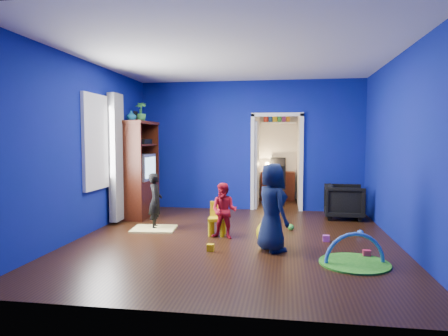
# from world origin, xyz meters

# --- Properties ---
(floor) EXTENTS (5.00, 5.50, 0.01)m
(floor) POSITION_xyz_m (0.00, 0.00, 0.00)
(floor) COLOR black
(floor) RESTS_ON ground
(ceiling) EXTENTS (5.00, 5.50, 0.01)m
(ceiling) POSITION_xyz_m (0.00, 0.00, 2.90)
(ceiling) COLOR white
(ceiling) RESTS_ON wall_back
(wall_back) EXTENTS (5.00, 0.02, 2.90)m
(wall_back) POSITION_xyz_m (0.00, 2.75, 1.45)
(wall_back) COLOR navy
(wall_back) RESTS_ON floor
(wall_front) EXTENTS (5.00, 0.02, 2.90)m
(wall_front) POSITION_xyz_m (0.00, -2.75, 1.45)
(wall_front) COLOR navy
(wall_front) RESTS_ON floor
(wall_left) EXTENTS (0.02, 5.50, 2.90)m
(wall_left) POSITION_xyz_m (-2.50, 0.00, 1.45)
(wall_left) COLOR navy
(wall_left) RESTS_ON floor
(wall_right) EXTENTS (0.02, 5.50, 2.90)m
(wall_right) POSITION_xyz_m (2.50, 0.00, 1.45)
(wall_right) COLOR navy
(wall_right) RESTS_ON floor
(alcove) EXTENTS (1.00, 1.75, 2.50)m
(alcove) POSITION_xyz_m (0.60, 3.62, 1.25)
(alcove) COLOR silver
(alcove) RESTS_ON floor
(armchair) EXTENTS (0.79, 0.77, 0.69)m
(armchair) POSITION_xyz_m (1.97, 2.00, 0.34)
(armchair) COLOR black
(armchair) RESTS_ON floor
(child_black) EXTENTS (0.32, 0.41, 1.00)m
(child_black) POSITION_xyz_m (-1.50, 0.56, 0.50)
(child_black) COLOR black
(child_black) RESTS_ON floor
(child_navy) EXTENTS (0.66, 0.74, 1.26)m
(child_navy) POSITION_xyz_m (0.61, -0.55, 0.63)
(child_navy) COLOR #0F1138
(child_navy) RESTS_ON floor
(toddler_red) EXTENTS (0.49, 0.41, 0.90)m
(toddler_red) POSITION_xyz_m (-0.18, 0.04, 0.45)
(toddler_red) COLOR red
(toddler_red) RESTS_ON floor
(vase) EXTENTS (0.20, 0.20, 0.20)m
(vase) POSITION_xyz_m (-2.22, 1.29, 2.06)
(vase) COLOR #0D626D
(vase) RESTS_ON tv_armoire
(potted_plant) EXTENTS (0.27, 0.27, 0.41)m
(potted_plant) POSITION_xyz_m (-2.22, 1.81, 2.17)
(potted_plant) COLOR #308438
(potted_plant) RESTS_ON tv_armoire
(tv_armoire) EXTENTS (0.58, 1.14, 1.96)m
(tv_armoire) POSITION_xyz_m (-2.22, 1.59, 0.98)
(tv_armoire) COLOR #3D110A
(tv_armoire) RESTS_ON floor
(crt_tv) EXTENTS (0.46, 0.70, 0.54)m
(crt_tv) POSITION_xyz_m (-2.18, 1.59, 1.02)
(crt_tv) COLOR silver
(crt_tv) RESTS_ON tv_armoire
(yellow_blanket) EXTENTS (0.81, 0.67, 0.03)m
(yellow_blanket) POSITION_xyz_m (-1.50, 0.46, 0.01)
(yellow_blanket) COLOR #F2E07A
(yellow_blanket) RESTS_ON floor
(hopper_ball) EXTENTS (0.39, 0.39, 0.39)m
(hopper_ball) POSITION_xyz_m (0.56, -0.30, 0.19)
(hopper_ball) COLOR yellow
(hopper_ball) RESTS_ON floor
(kid_chair) EXTENTS (0.30, 0.30, 0.50)m
(kid_chair) POSITION_xyz_m (-0.33, 0.24, 0.25)
(kid_chair) COLOR yellow
(kid_chair) RESTS_ON floor
(play_mat) EXTENTS (0.89, 0.89, 0.02)m
(play_mat) POSITION_xyz_m (1.68, -1.02, 0.01)
(play_mat) COLOR #429221
(play_mat) RESTS_ON floor
(toy_arch) EXTENTS (0.79, 0.21, 0.80)m
(toy_arch) POSITION_xyz_m (1.68, -1.02, 0.02)
(toy_arch) COLOR #3F8CD8
(toy_arch) RESTS_ON floor
(window_left) EXTENTS (0.03, 0.95, 1.55)m
(window_left) POSITION_xyz_m (-2.48, 0.35, 1.55)
(window_left) COLOR white
(window_left) RESTS_ON wall_left
(curtain) EXTENTS (0.14, 0.42, 2.40)m
(curtain) POSITION_xyz_m (-2.37, 0.90, 1.25)
(curtain) COLOR slate
(curtain) RESTS_ON floor
(doorway) EXTENTS (1.16, 0.10, 2.10)m
(doorway) POSITION_xyz_m (0.60, 2.75, 1.05)
(doorway) COLOR white
(doorway) RESTS_ON floor
(study_desk) EXTENTS (0.88, 0.44, 0.75)m
(study_desk) POSITION_xyz_m (0.60, 4.26, 0.38)
(study_desk) COLOR #3D140A
(study_desk) RESTS_ON floor
(desk_monitor) EXTENTS (0.40, 0.05, 0.32)m
(desk_monitor) POSITION_xyz_m (0.60, 4.38, 0.95)
(desk_monitor) COLOR black
(desk_monitor) RESTS_ON study_desk
(desk_lamp) EXTENTS (0.14, 0.14, 0.14)m
(desk_lamp) POSITION_xyz_m (0.32, 4.32, 0.93)
(desk_lamp) COLOR #FFD88C
(desk_lamp) RESTS_ON study_desk
(folding_chair) EXTENTS (0.40, 0.40, 0.92)m
(folding_chair) POSITION_xyz_m (0.60, 3.30, 0.46)
(folding_chair) COLOR black
(folding_chair) RESTS_ON floor
(book_shelf) EXTENTS (0.88, 0.24, 0.04)m
(book_shelf) POSITION_xyz_m (0.60, 4.37, 2.02)
(book_shelf) COLOR white
(book_shelf) RESTS_ON study_desk
(toy_0) EXTENTS (0.10, 0.08, 0.10)m
(toy_0) POSITION_xyz_m (1.89, -0.69, 0.05)
(toy_0) COLOR #EA2745
(toy_0) RESTS_ON floor
(toy_1) EXTENTS (0.11, 0.11, 0.11)m
(toy_1) POSITION_xyz_m (2.03, 0.53, 0.06)
(toy_1) COLOR blue
(toy_1) RESTS_ON floor
(toy_2) EXTENTS (0.10, 0.08, 0.10)m
(toy_2) POSITION_xyz_m (-0.26, -0.71, 0.05)
(toy_2) COLOR yellow
(toy_2) RESTS_ON floor
(toy_3) EXTENTS (0.11, 0.11, 0.11)m
(toy_3) POSITION_xyz_m (0.90, 0.79, 0.06)
(toy_3) COLOR green
(toy_3) RESTS_ON floor
(toy_4) EXTENTS (0.10, 0.08, 0.10)m
(toy_4) POSITION_xyz_m (1.43, 0.08, 0.05)
(toy_4) COLOR #D14EB9
(toy_4) RESTS_ON floor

